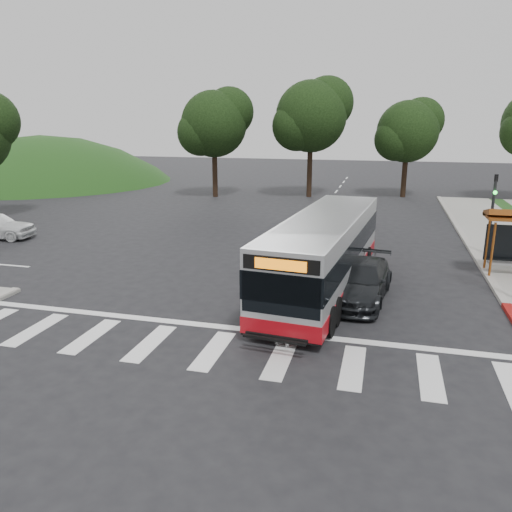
% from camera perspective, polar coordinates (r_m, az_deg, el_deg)
% --- Properties ---
extents(ground, '(140.00, 140.00, 0.00)m').
position_cam_1_polar(ground, '(19.21, 0.06, -4.43)').
color(ground, black).
rests_on(ground, ground).
extents(curb_east, '(0.30, 40.00, 0.15)m').
position_cam_1_polar(curb_east, '(26.66, 23.77, 0.04)').
color(curb_east, '#9E9991').
rests_on(curb_east, ground).
extents(hillside_nw, '(44.00, 44.00, 10.00)m').
position_cam_1_polar(hillside_nw, '(60.29, -23.02, 7.85)').
color(hillside_nw, '#1C3E14').
rests_on(hillside_nw, ground).
extents(crosswalk_ladder, '(18.00, 2.60, 0.01)m').
position_cam_1_polar(crosswalk_ladder, '(14.79, -4.92, -10.70)').
color(crosswalk_ladder, silver).
rests_on(crosswalk_ladder, ground).
extents(traffic_signal_ne_short, '(0.18, 0.37, 4.00)m').
position_cam_1_polar(traffic_signal_ne_short, '(26.78, 25.43, 5.19)').
color(traffic_signal_ne_short, black).
rests_on(traffic_signal_ne_short, ground).
extents(tree_north_a, '(6.60, 6.15, 10.17)m').
position_cam_1_polar(tree_north_a, '(44.06, 6.44, 15.70)').
color(tree_north_a, black).
rests_on(tree_north_a, ground).
extents(tree_north_b, '(5.72, 5.33, 8.43)m').
position_cam_1_polar(tree_north_b, '(45.60, 17.04, 13.55)').
color(tree_north_b, black).
rests_on(tree_north_b, ground).
extents(tree_north_c, '(6.16, 5.74, 9.30)m').
position_cam_1_polar(tree_north_c, '(44.02, -4.71, 14.92)').
color(tree_north_c, black).
rests_on(tree_north_c, ground).
extents(transit_bus, '(3.54, 11.52, 2.93)m').
position_cam_1_polar(transit_bus, '(19.53, 7.80, 0.25)').
color(transit_bus, '#B0B2B5').
rests_on(transit_bus, ground).
extents(pedestrian, '(0.80, 0.63, 1.93)m').
position_cam_1_polar(pedestrian, '(14.75, 3.04, -6.66)').
color(pedestrian, white).
rests_on(pedestrian, ground).
extents(dark_sedan, '(2.53, 5.10, 1.42)m').
position_cam_1_polar(dark_sedan, '(18.89, 11.76, -2.83)').
color(dark_sedan, black).
rests_on(dark_sedan, ground).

